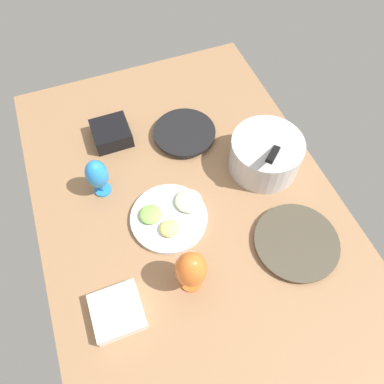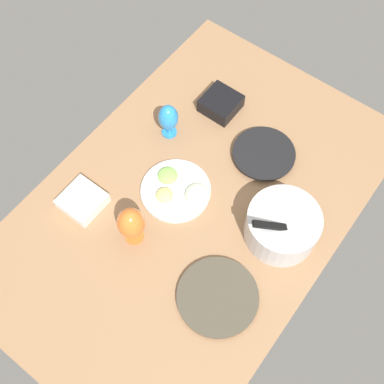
{
  "view_description": "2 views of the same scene",
  "coord_description": "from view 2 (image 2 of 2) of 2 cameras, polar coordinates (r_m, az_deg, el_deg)",
  "views": [
    {
      "loc": [
        56.43,
        -21.19,
        111.86
      ],
      "look_at": [
        -4.89,
        2.08,
        4.54
      ],
      "focal_mm": 33.85,
      "sensor_mm": 36.0,
      "label": 1
    },
    {
      "loc": [
        65.54,
        49.05,
        166.66
      ],
      "look_at": [
        -1.71,
        -1.84,
        4.54
      ],
      "focal_mm": 46.37,
      "sensor_mm": 36.0,
      "label": 2
    }
  ],
  "objects": [
    {
      "name": "ground_plane",
      "position": [
        1.87,
        0.13,
        -1.59
      ],
      "size": [
        160.0,
        104.0,
        4.0
      ],
      "primitive_type": "cube",
      "color": "#99704C"
    },
    {
      "name": "dinner_plate_left",
      "position": [
        1.96,
        8.25,
        4.3
      ],
      "size": [
        24.6,
        24.6,
        2.98
      ],
      "color": "#4C4C51",
      "rests_on": "ground_plane"
    },
    {
      "name": "dinner_plate_right",
      "position": [
        1.72,
        2.97,
        -11.95
      ],
      "size": [
        28.17,
        28.17,
        2.04
      ],
      "color": "beige",
      "rests_on": "ground_plane"
    },
    {
      "name": "mixing_bowl",
      "position": [
        1.77,
        10.34,
        -3.8
      ],
      "size": [
        25.98,
        25.98,
        19.91
      ],
      "color": "silver",
      "rests_on": "ground_plane"
    },
    {
      "name": "fruit_platter",
      "position": [
        1.87,
        -1.66,
        0.29
      ],
      "size": [
        26.61,
        26.61,
        4.45
      ],
      "color": "silver",
      "rests_on": "ground_plane"
    },
    {
      "name": "hurricane_glass_blue",
      "position": [
        1.94,
        -2.74,
        8.45
      ],
      "size": [
        7.84,
        7.84,
        16.57
      ],
      "color": "#298ADF",
      "rests_on": "ground_plane"
    },
    {
      "name": "hurricane_glass_orange",
      "position": [
        1.71,
        -7.01,
        -3.63
      ],
      "size": [
        9.72,
        9.72,
        18.74
      ],
      "color": "orange",
      "rests_on": "ground_plane"
    },
    {
      "name": "square_bowl_white",
      "position": [
        1.88,
        -12.5,
        -0.96
      ],
      "size": [
        14.62,
        14.62,
        4.67
      ],
      "color": "white",
      "rests_on": "ground_plane"
    },
    {
      "name": "square_bowl_black",
      "position": [
        2.06,
        3.34,
        10.19
      ],
      "size": [
        14.14,
        14.14,
        6.43
      ],
      "color": "black",
      "rests_on": "ground_plane"
    }
  ]
}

